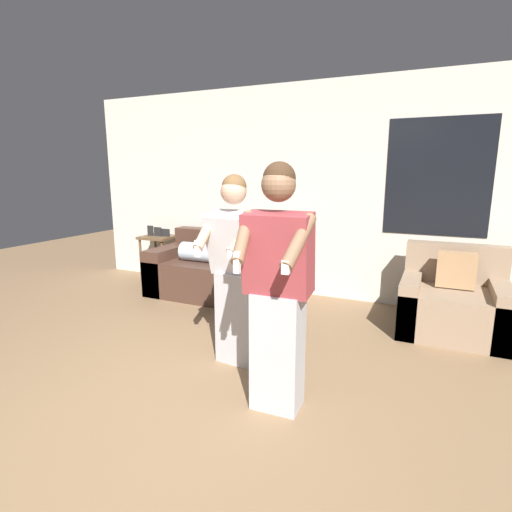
# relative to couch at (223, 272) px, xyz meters

# --- Properties ---
(ground_plane) EXTENTS (14.00, 14.00, 0.00)m
(ground_plane) POSITION_rel_couch_xyz_m (1.14, -2.86, -0.31)
(ground_plane) COLOR #846647
(wall_back) EXTENTS (6.98, 0.07, 2.70)m
(wall_back) POSITION_rel_couch_xyz_m (1.16, 0.54, 1.05)
(wall_back) COLOR beige
(wall_back) RESTS_ON ground_plane
(couch) EXTENTS (1.85, 0.99, 0.82)m
(couch) POSITION_rel_couch_xyz_m (0.00, 0.00, 0.00)
(couch) COLOR #472D23
(couch) RESTS_ON ground_plane
(armchair) EXTENTS (0.99, 0.89, 0.86)m
(armchair) POSITION_rel_couch_xyz_m (2.73, -0.11, -0.00)
(armchair) COLOR #937A60
(armchair) RESTS_ON ground_plane
(side_table) EXTENTS (0.48, 0.43, 0.83)m
(side_table) POSITION_rel_couch_xyz_m (-1.25, 0.26, 0.26)
(side_table) COLOR brown
(side_table) RESTS_ON ground_plane
(person_left) EXTENTS (0.50, 0.54, 1.59)m
(person_left) POSITION_rel_couch_xyz_m (1.04, -1.62, 0.49)
(person_left) COLOR #B2B2B7
(person_left) RESTS_ON ground_plane
(person_right) EXTENTS (0.50, 0.48, 1.68)m
(person_right) POSITION_rel_couch_xyz_m (1.61, -2.11, 0.54)
(person_right) COLOR #B2B2B7
(person_right) RESTS_ON ground_plane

